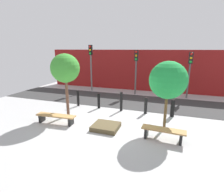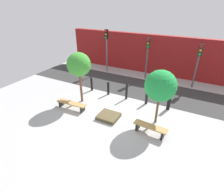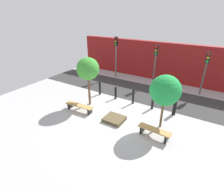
{
  "view_description": "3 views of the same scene",
  "coord_description": "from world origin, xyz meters",
  "px_view_note": "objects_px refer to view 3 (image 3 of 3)",
  "views": [
    {
      "loc": [
        2.53,
        -7.28,
        3.43
      ],
      "look_at": [
        0.1,
        -0.12,
        1.37
      ],
      "focal_mm": 28.0,
      "sensor_mm": 36.0,
      "label": 1
    },
    {
      "loc": [
        3.93,
        -7.69,
        5.78
      ],
      "look_at": [
        -0.03,
        -0.18,
        1.16
      ],
      "focal_mm": 28.0,
      "sensor_mm": 36.0,
      "label": 2
    },
    {
      "loc": [
        4.33,
        -7.96,
        5.73
      ],
      "look_at": [
        -0.44,
        -0.21,
        1.29
      ],
      "focal_mm": 28.0,
      "sensor_mm": 36.0,
      "label": 3
    }
  ],
  "objects_px": {
    "bollard_far_right": "(174,108)",
    "traffic_light_west": "(116,50)",
    "bollard_far_left": "(100,88)",
    "traffic_light_mid_east": "(206,66)",
    "bench_left": "(80,106)",
    "planter_bed": "(114,119)",
    "tree_behind_left_bench": "(88,69)",
    "bollard_left": "(116,93)",
    "traffic_light_mid_west": "(155,58)",
    "bench_right": "(154,131)",
    "bollard_right": "(153,102)",
    "bollard_center": "(133,96)",
    "tree_behind_right_bench": "(165,90)"
  },
  "relations": [
    {
      "from": "bench_left",
      "to": "tree_behind_right_bench",
      "type": "height_order",
      "value": "tree_behind_right_bench"
    },
    {
      "from": "bollard_far_left",
      "to": "bench_left",
      "type": "bearing_deg",
      "value": -83.21
    },
    {
      "from": "tree_behind_left_bench",
      "to": "bollard_center",
      "type": "height_order",
      "value": "tree_behind_left_bench"
    },
    {
      "from": "planter_bed",
      "to": "bollard_far_left",
      "type": "xyz_separation_m",
      "value": [
        -2.76,
        2.47,
        0.39
      ]
    },
    {
      "from": "tree_behind_left_bench",
      "to": "bollard_far_right",
      "type": "distance_m",
      "value": 5.8
    },
    {
      "from": "bench_right",
      "to": "bollard_right",
      "type": "relative_size",
      "value": 1.84
    },
    {
      "from": "bench_right",
      "to": "bollard_far_left",
      "type": "xyz_separation_m",
      "value": [
        -5.19,
        2.67,
        0.16
      ]
    },
    {
      "from": "tree_behind_left_bench",
      "to": "bollard_left",
      "type": "xyz_separation_m",
      "value": [
        1.06,
        1.63,
        -2.02
      ]
    },
    {
      "from": "traffic_light_west",
      "to": "traffic_light_mid_west",
      "type": "height_order",
      "value": "traffic_light_west"
    },
    {
      "from": "bollard_far_left",
      "to": "traffic_light_mid_west",
      "type": "bearing_deg",
      "value": 55.15
    },
    {
      "from": "bollard_left",
      "to": "bollard_right",
      "type": "height_order",
      "value": "bollard_right"
    },
    {
      "from": "tree_behind_right_bench",
      "to": "bollard_far_right",
      "type": "xyz_separation_m",
      "value": [
        0.32,
        1.63,
        -1.71
      ]
    },
    {
      "from": "bollard_far_left",
      "to": "traffic_light_mid_east",
      "type": "height_order",
      "value": "traffic_light_mid_east"
    },
    {
      "from": "tree_behind_right_bench",
      "to": "planter_bed",
      "type": "bearing_deg",
      "value": -161.02
    },
    {
      "from": "traffic_light_mid_east",
      "to": "tree_behind_right_bench",
      "type": "bearing_deg",
      "value": -102.78
    },
    {
      "from": "tree_behind_left_bench",
      "to": "bollard_center",
      "type": "relative_size",
      "value": 2.94
    },
    {
      "from": "bollard_center",
      "to": "bollard_right",
      "type": "relative_size",
      "value": 1.2
    },
    {
      "from": "tree_behind_right_bench",
      "to": "bollard_center",
      "type": "bearing_deg",
      "value": 146.27
    },
    {
      "from": "traffic_light_west",
      "to": "traffic_light_mid_east",
      "type": "relative_size",
      "value": 1.16
    },
    {
      "from": "bollard_center",
      "to": "tree_behind_right_bench",
      "type": "bearing_deg",
      "value": -33.73
    },
    {
      "from": "bench_right",
      "to": "bollard_far_left",
      "type": "bearing_deg",
      "value": 156.47
    },
    {
      "from": "bollard_far_right",
      "to": "planter_bed",
      "type": "bearing_deg",
      "value": -138.17
    },
    {
      "from": "traffic_light_west",
      "to": "traffic_light_mid_east",
      "type": "distance_m",
      "value": 7.42
    },
    {
      "from": "bollard_center",
      "to": "traffic_light_west",
      "type": "xyz_separation_m",
      "value": [
        -3.71,
        3.96,
        2.02
      ]
    },
    {
      "from": "traffic_light_mid_west",
      "to": "bollard_right",
      "type": "bearing_deg",
      "value": -70.8
    },
    {
      "from": "traffic_light_mid_west",
      "to": "tree_behind_right_bench",
      "type": "bearing_deg",
      "value": -66.42
    },
    {
      "from": "bollard_left",
      "to": "traffic_light_mid_west",
      "type": "distance_m",
      "value": 4.58
    },
    {
      "from": "bench_right",
      "to": "bollard_far_right",
      "type": "height_order",
      "value": "bollard_far_right"
    },
    {
      "from": "traffic_light_west",
      "to": "tree_behind_left_bench",
      "type": "bearing_deg",
      "value": -77.22
    },
    {
      "from": "tree_behind_right_bench",
      "to": "bollard_center",
      "type": "xyz_separation_m",
      "value": [
        -2.44,
        1.63,
        -1.62
      ]
    },
    {
      "from": "bench_left",
      "to": "planter_bed",
      "type": "height_order",
      "value": "bench_left"
    },
    {
      "from": "bollard_right",
      "to": "traffic_light_mid_east",
      "type": "height_order",
      "value": "traffic_light_mid_east"
    },
    {
      "from": "tree_behind_left_bench",
      "to": "bollard_far_left",
      "type": "distance_m",
      "value": 2.59
    },
    {
      "from": "bollard_center",
      "to": "traffic_light_mid_east",
      "type": "xyz_separation_m",
      "value": [
        3.71,
        3.96,
        1.69
      ]
    },
    {
      "from": "traffic_light_mid_west",
      "to": "traffic_light_mid_east",
      "type": "relative_size",
      "value": 1.03
    },
    {
      "from": "tree_behind_right_bench",
      "to": "bollard_far_right",
      "type": "bearing_deg",
      "value": 78.96
    },
    {
      "from": "tree_behind_right_bench",
      "to": "traffic_light_west",
      "type": "xyz_separation_m",
      "value": [
        -6.14,
        5.59,
        0.39
      ]
    },
    {
      "from": "bollard_far_left",
      "to": "bench_right",
      "type": "bearing_deg",
      "value": -27.17
    },
    {
      "from": "bench_left",
      "to": "bollard_right",
      "type": "bearing_deg",
      "value": 31.3
    },
    {
      "from": "bench_left",
      "to": "tree_behind_left_bench",
      "type": "xyz_separation_m",
      "value": [
        0.0,
        1.04,
        2.16
      ]
    },
    {
      "from": "bench_left",
      "to": "bollard_right",
      "type": "xyz_separation_m",
      "value": [
        3.82,
        2.67,
        0.14
      ]
    },
    {
      "from": "bench_left",
      "to": "bollard_far_right",
      "type": "relative_size",
      "value": 2.11
    },
    {
      "from": "planter_bed",
      "to": "traffic_light_mid_west",
      "type": "distance_m",
      "value": 6.79
    },
    {
      "from": "bench_right",
      "to": "tree_behind_left_bench",
      "type": "bearing_deg",
      "value": 171.62
    },
    {
      "from": "bench_right",
      "to": "bollard_center",
      "type": "distance_m",
      "value": 3.62
    },
    {
      "from": "bollard_far_right",
      "to": "traffic_light_west",
      "type": "xyz_separation_m",
      "value": [
        -6.46,
        3.96,
        2.11
      ]
    },
    {
      "from": "bench_left",
      "to": "tree_behind_left_bench",
      "type": "distance_m",
      "value": 2.4
    },
    {
      "from": "bollard_far_right",
      "to": "bollard_far_left",
      "type": "bearing_deg",
      "value": 180.0
    },
    {
      "from": "traffic_light_west",
      "to": "planter_bed",
      "type": "bearing_deg",
      "value": -60.03
    },
    {
      "from": "tree_behind_right_bench",
      "to": "traffic_light_west",
      "type": "bearing_deg",
      "value": 137.72
    }
  ]
}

